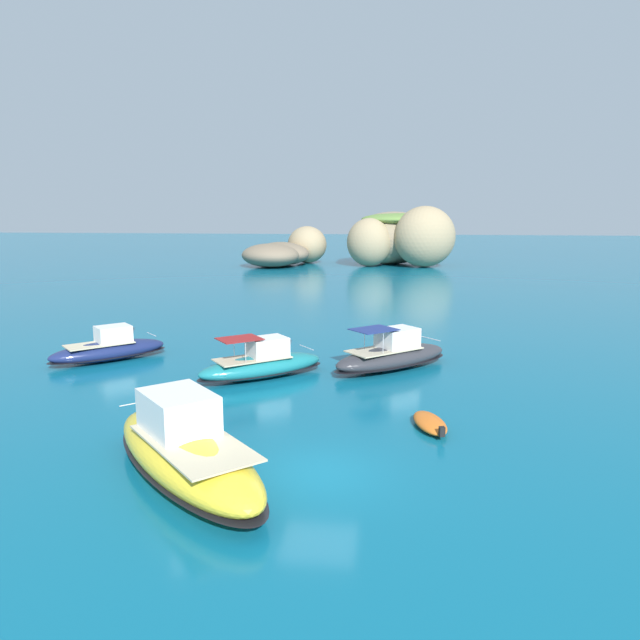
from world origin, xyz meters
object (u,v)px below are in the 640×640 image
Objects in this scene: motorboat_charcoal at (392,355)px; motorboat_teal at (262,364)px; islet_small at (286,252)px; islet_large at (396,237)px; dinghy_tender at (430,423)px; motorboat_yellow at (185,450)px; motorboat_navy at (109,349)px.

motorboat_teal is (-6.58, -2.53, -0.05)m from motorboat_charcoal.
islet_small is 2.85× the size of motorboat_teal.
dinghy_tender is at bearing -88.65° from islet_large.
islet_small is 2.22× the size of motorboat_yellow.
motorboat_yellow is (-6.41, -14.13, 0.16)m from motorboat_charcoal.
islet_large reaches higher than motorboat_charcoal.
islet_large reaches higher than motorboat_teal.
motorboat_charcoal is at bearing 0.84° from motorboat_navy.
motorboat_yellow is at bearing -55.34° from motorboat_navy.
motorboat_navy is at bearing 154.18° from dinghy_tender.
islet_small is at bearing -170.00° from islet_large.
motorboat_navy is (-15.89, -63.75, -3.68)m from islet_large.
motorboat_navy is at bearing -88.81° from islet_small.
islet_large is at bearing 91.35° from dinghy_tender.
islet_large is 2.49× the size of motorboat_yellow.
motorboat_navy is 2.14× the size of dinghy_tender.
dinghy_tender is at bearing 33.97° from motorboat_yellow.
dinghy_tender is (7.99, 5.38, -0.68)m from motorboat_yellow.
motorboat_navy is (-16.02, -0.23, -0.09)m from motorboat_charcoal.
islet_large is 17.56m from islet_small.
motorboat_teal is at bearing -158.98° from motorboat_charcoal.
islet_small reaches higher than motorboat_teal.
motorboat_navy is at bearing -103.99° from islet_large.
motorboat_navy reaches higher than dinghy_tender.
motorboat_charcoal is 16.02m from motorboat_navy.
islet_large is 65.80m from motorboat_navy.
islet_large reaches higher than islet_small.
motorboat_teal is at bearing -95.58° from islet_large.
islet_large is at bearing 10.00° from islet_small.
islet_small is 6.65× the size of dinghy_tender.
motorboat_charcoal is 8.90m from dinghy_tender.
motorboat_teal is (10.70, -63.02, -1.41)m from islet_small.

